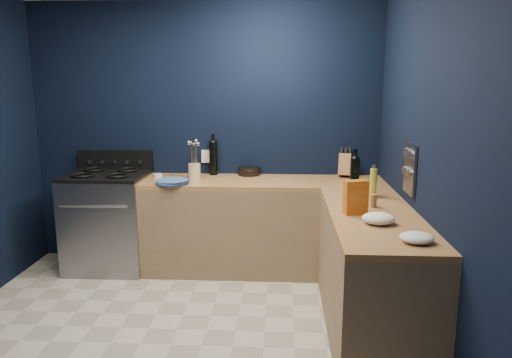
# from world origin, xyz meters

# --- Properties ---
(floor) EXTENTS (3.50, 3.50, 0.02)m
(floor) POSITION_xyz_m (0.00, 0.00, -0.01)
(floor) COLOR #AEA999
(floor) RESTS_ON ground
(wall_back) EXTENTS (3.50, 0.02, 2.60)m
(wall_back) POSITION_xyz_m (0.00, 1.76, 1.30)
(wall_back) COLOR black
(wall_back) RESTS_ON ground
(wall_right) EXTENTS (0.02, 3.50, 2.60)m
(wall_right) POSITION_xyz_m (1.76, 0.00, 1.30)
(wall_right) COLOR black
(wall_right) RESTS_ON ground
(wall_front) EXTENTS (3.50, 0.02, 2.60)m
(wall_front) POSITION_xyz_m (0.00, -1.76, 1.30)
(wall_front) COLOR black
(wall_front) RESTS_ON ground
(cab_back) EXTENTS (2.30, 0.63, 0.86)m
(cab_back) POSITION_xyz_m (0.60, 1.44, 0.43)
(cab_back) COLOR #82694C
(cab_back) RESTS_ON floor
(top_back) EXTENTS (2.30, 0.63, 0.04)m
(top_back) POSITION_xyz_m (0.60, 1.44, 0.88)
(top_back) COLOR brown
(top_back) RESTS_ON cab_back
(cab_right) EXTENTS (0.63, 1.67, 0.86)m
(cab_right) POSITION_xyz_m (1.44, 0.29, 0.43)
(cab_right) COLOR #82694C
(cab_right) RESTS_ON floor
(top_right) EXTENTS (0.63, 1.67, 0.04)m
(top_right) POSITION_xyz_m (1.44, 0.29, 0.88)
(top_right) COLOR brown
(top_right) RESTS_ON cab_right
(gas_range) EXTENTS (0.76, 0.66, 0.92)m
(gas_range) POSITION_xyz_m (-0.93, 1.42, 0.46)
(gas_range) COLOR gray
(gas_range) RESTS_ON floor
(oven_door) EXTENTS (0.59, 0.02, 0.42)m
(oven_door) POSITION_xyz_m (-0.93, 1.10, 0.45)
(oven_door) COLOR black
(oven_door) RESTS_ON gas_range
(cooktop) EXTENTS (0.76, 0.66, 0.03)m
(cooktop) POSITION_xyz_m (-0.93, 1.42, 0.94)
(cooktop) COLOR black
(cooktop) RESTS_ON gas_range
(backguard) EXTENTS (0.76, 0.06, 0.20)m
(backguard) POSITION_xyz_m (-0.93, 1.72, 1.04)
(backguard) COLOR black
(backguard) RESTS_ON gas_range
(spice_panel) EXTENTS (0.02, 0.28, 0.38)m
(spice_panel) POSITION_xyz_m (1.74, 0.55, 1.18)
(spice_panel) COLOR gray
(spice_panel) RESTS_ON wall_right
(wall_outlet) EXTENTS (0.09, 0.02, 0.13)m
(wall_outlet) POSITION_xyz_m (0.00, 1.74, 1.08)
(wall_outlet) COLOR white
(wall_outlet) RESTS_ON wall_back
(plate_stack) EXTENTS (0.33, 0.33, 0.04)m
(plate_stack) POSITION_xyz_m (-0.24, 1.23, 0.92)
(plate_stack) COLOR #2B4790
(plate_stack) RESTS_ON top_back
(ramekin) EXTENTS (0.10, 0.10, 0.03)m
(ramekin) POSITION_xyz_m (-0.45, 1.54, 0.92)
(ramekin) COLOR white
(ramekin) RESTS_ON top_back
(utensil_crock) EXTENTS (0.12, 0.12, 0.15)m
(utensil_crock) POSITION_xyz_m (-0.08, 1.49, 0.97)
(utensil_crock) COLOR beige
(utensil_crock) RESTS_ON top_back
(wine_bottle_back) EXTENTS (0.08, 0.08, 0.33)m
(wine_bottle_back) POSITION_xyz_m (0.08, 1.69, 1.07)
(wine_bottle_back) COLOR black
(wine_bottle_back) RESTS_ON top_back
(lemon_basket) EXTENTS (0.26, 0.26, 0.08)m
(lemon_basket) POSITION_xyz_m (0.44, 1.69, 0.94)
(lemon_basket) COLOR black
(lemon_basket) RESTS_ON top_back
(knife_block) EXTENTS (0.16, 0.27, 0.26)m
(knife_block) POSITION_xyz_m (1.40, 1.69, 1.01)
(knife_block) COLOR brown
(knife_block) RESTS_ON top_back
(wine_bottle_right) EXTENTS (0.08, 0.08, 0.31)m
(wine_bottle_right) POSITION_xyz_m (1.37, 0.87, 1.05)
(wine_bottle_right) COLOR black
(wine_bottle_right) RESTS_ON top_right
(oil_bottle) EXTENTS (0.07, 0.07, 0.24)m
(oil_bottle) POSITION_xyz_m (1.51, 0.78, 1.02)
(oil_bottle) COLOR #9EAC2F
(oil_bottle) RESTS_ON top_right
(spice_jar_near) EXTENTS (0.05, 0.05, 0.10)m
(spice_jar_near) POSITION_xyz_m (1.34, 0.70, 0.95)
(spice_jar_near) COLOR olive
(spice_jar_near) RESTS_ON top_right
(spice_jar_far) EXTENTS (0.06, 0.06, 0.10)m
(spice_jar_far) POSITION_xyz_m (1.46, 0.48, 0.95)
(spice_jar_far) COLOR olive
(spice_jar_far) RESTS_ON top_right
(crouton_bag) EXTENTS (0.18, 0.12, 0.24)m
(crouton_bag) POSITION_xyz_m (1.30, 0.28, 1.02)
(crouton_bag) COLOR #B13306
(crouton_bag) RESTS_ON top_right
(towel_front) EXTENTS (0.26, 0.24, 0.08)m
(towel_front) POSITION_xyz_m (1.41, 0.04, 0.94)
(towel_front) COLOR white
(towel_front) RESTS_ON top_right
(towel_end) EXTENTS (0.25, 0.24, 0.06)m
(towel_end) POSITION_xyz_m (1.56, -0.33, 0.93)
(towel_end) COLOR white
(towel_end) RESTS_ON top_right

